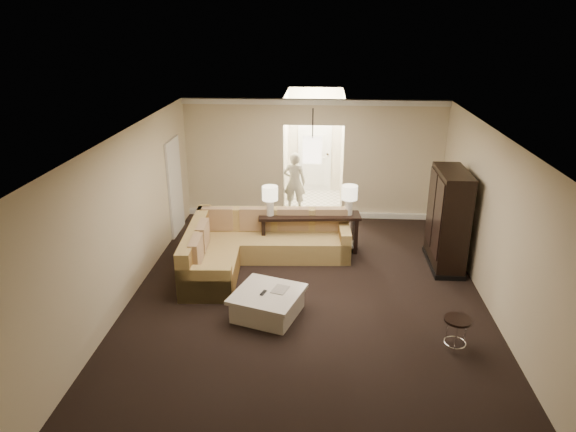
# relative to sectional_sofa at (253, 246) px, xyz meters

# --- Properties ---
(ground) EXTENTS (8.00, 8.00, 0.00)m
(ground) POSITION_rel_sectional_sofa_xyz_m (1.09, -1.35, -0.37)
(ground) COLOR black
(ground) RESTS_ON ground
(wall_back) EXTENTS (6.00, 0.04, 2.80)m
(wall_back) POSITION_rel_sectional_sofa_xyz_m (1.09, 2.65, 1.03)
(wall_back) COLOR beige
(wall_back) RESTS_ON ground
(wall_front) EXTENTS (6.00, 0.04, 2.80)m
(wall_front) POSITION_rel_sectional_sofa_xyz_m (1.09, -5.35, 1.03)
(wall_front) COLOR beige
(wall_front) RESTS_ON ground
(wall_left) EXTENTS (0.04, 8.00, 2.80)m
(wall_left) POSITION_rel_sectional_sofa_xyz_m (-1.91, -1.35, 1.03)
(wall_left) COLOR beige
(wall_left) RESTS_ON ground
(wall_right) EXTENTS (0.04, 8.00, 2.80)m
(wall_right) POSITION_rel_sectional_sofa_xyz_m (4.09, -1.35, 1.03)
(wall_right) COLOR beige
(wall_right) RESTS_ON ground
(ceiling) EXTENTS (6.00, 8.00, 0.02)m
(ceiling) POSITION_rel_sectional_sofa_xyz_m (1.09, -1.35, 2.43)
(ceiling) COLOR white
(ceiling) RESTS_ON wall_back
(crown_molding) EXTENTS (6.00, 0.10, 0.12)m
(crown_molding) POSITION_rel_sectional_sofa_xyz_m (1.09, 2.60, 2.36)
(crown_molding) COLOR white
(crown_molding) RESTS_ON wall_back
(baseboard) EXTENTS (6.00, 0.10, 0.12)m
(baseboard) POSITION_rel_sectional_sofa_xyz_m (1.09, 2.60, -0.31)
(baseboard) COLOR white
(baseboard) RESTS_ON ground
(side_door) EXTENTS (0.05, 0.90, 2.10)m
(side_door) POSITION_rel_sectional_sofa_xyz_m (-1.88, 1.45, 0.68)
(side_door) COLOR white
(side_door) RESTS_ON ground
(foyer) EXTENTS (1.44, 2.02, 2.80)m
(foyer) POSITION_rel_sectional_sofa_xyz_m (1.09, 3.99, 0.94)
(foyer) COLOR white
(foyer) RESTS_ON ground
(sectional_sofa) EXTENTS (3.11, 2.52, 0.92)m
(sectional_sofa) POSITION_rel_sectional_sofa_xyz_m (0.00, 0.00, 0.00)
(sectional_sofa) COLOR brown
(sectional_sofa) RESTS_ON ground
(coffee_table) EXTENTS (1.29, 1.29, 0.43)m
(coffee_table) POSITION_rel_sectional_sofa_xyz_m (0.48, -1.84, -0.16)
(coffee_table) COLOR beige
(coffee_table) RESTS_ON ground
(console_table) EXTENTS (2.08, 0.65, 0.79)m
(console_table) POSITION_rel_sectional_sofa_xyz_m (1.07, 0.65, 0.10)
(console_table) COLOR black
(console_table) RESTS_ON ground
(armoire) EXTENTS (0.56, 1.32, 1.90)m
(armoire) POSITION_rel_sectional_sofa_xyz_m (3.68, 0.17, 0.54)
(armoire) COLOR black
(armoire) RESTS_ON ground
(drink_table) EXTENTS (0.39, 0.39, 0.49)m
(drink_table) POSITION_rel_sectional_sofa_xyz_m (3.28, -2.55, -0.02)
(drink_table) COLOR black
(drink_table) RESTS_ON ground
(table_lamp_left) EXTENTS (0.32, 0.32, 0.60)m
(table_lamp_left) POSITION_rel_sectional_sofa_xyz_m (0.28, 0.58, 0.83)
(table_lamp_left) COLOR silver
(table_lamp_left) RESTS_ON console_table
(table_lamp_right) EXTENTS (0.32, 0.32, 0.60)m
(table_lamp_right) POSITION_rel_sectional_sofa_xyz_m (1.86, 0.72, 0.83)
(table_lamp_right) COLOR silver
(table_lamp_right) RESTS_ON console_table
(pendant_light) EXTENTS (0.38, 0.38, 1.09)m
(pendant_light) POSITION_rel_sectional_sofa_xyz_m (1.09, 1.35, 1.59)
(pendant_light) COLOR black
(pendant_light) RESTS_ON ceiling
(person) EXTENTS (0.64, 0.46, 1.64)m
(person) POSITION_rel_sectional_sofa_xyz_m (0.64, 2.95, 0.46)
(person) COLOR beige
(person) RESTS_ON ground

